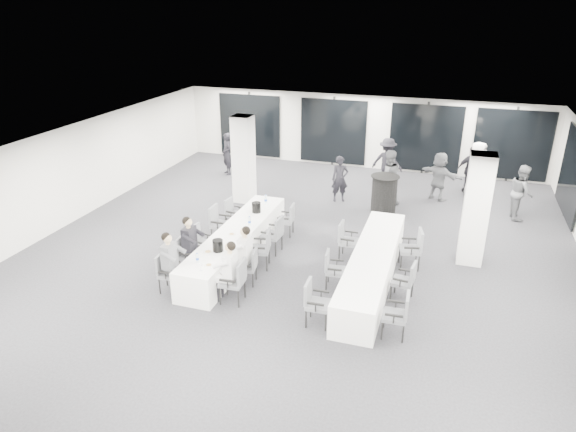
# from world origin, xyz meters

# --- Properties ---
(room) EXTENTS (14.04, 16.04, 2.84)m
(room) POSITION_xyz_m (0.89, 1.11, 1.39)
(room) COLOR black
(room) RESTS_ON ground
(column_left) EXTENTS (0.60, 0.60, 2.80)m
(column_left) POSITION_xyz_m (-2.80, 3.20, 1.40)
(column_left) COLOR silver
(column_left) RESTS_ON floor
(column_right) EXTENTS (0.60, 0.60, 2.80)m
(column_right) POSITION_xyz_m (4.20, 1.00, 1.40)
(column_right) COLOR silver
(column_right) RESTS_ON floor
(banquet_table_main) EXTENTS (0.90, 5.00, 0.75)m
(banquet_table_main) POSITION_xyz_m (-1.46, -0.59, 0.38)
(banquet_table_main) COLOR white
(banquet_table_main) RESTS_ON floor
(banquet_table_side) EXTENTS (0.90, 5.00, 0.75)m
(banquet_table_side) POSITION_xyz_m (2.03, -0.78, 0.38)
(banquet_table_side) COLOR white
(banquet_table_side) RESTS_ON floor
(cocktail_table) EXTENTS (0.87, 0.87, 1.20)m
(cocktail_table) POSITION_xyz_m (1.67, 3.51, 0.61)
(cocktail_table) COLOR black
(cocktail_table) RESTS_ON floor
(chair_main_left_near) EXTENTS (0.50, 0.54, 0.90)m
(chair_main_left_near) POSITION_xyz_m (-2.29, -2.60, 0.51)
(chair_main_left_near) COLOR #505357
(chair_main_left_near) RESTS_ON floor
(chair_main_left_second) EXTENTS (0.48, 0.53, 0.91)m
(chair_main_left_second) POSITION_xyz_m (-2.29, -1.66, 0.52)
(chair_main_left_second) COLOR #505357
(chair_main_left_second) RESTS_ON floor
(chair_main_left_mid) EXTENTS (0.52, 0.56, 0.92)m
(chair_main_left_mid) POSITION_xyz_m (-2.29, -0.99, 0.52)
(chair_main_left_mid) COLOR #505357
(chair_main_left_mid) RESTS_ON floor
(chair_main_left_fourth) EXTENTS (0.51, 0.57, 1.00)m
(chair_main_left_fourth) POSITION_xyz_m (-2.30, 0.15, 0.57)
(chair_main_left_fourth) COLOR #505357
(chair_main_left_fourth) RESTS_ON floor
(chair_main_left_far) EXTENTS (0.49, 0.53, 0.87)m
(chair_main_left_far) POSITION_xyz_m (-2.28, 1.08, 0.50)
(chair_main_left_far) COLOR #505357
(chair_main_left_far) RESTS_ON floor
(chair_main_right_near) EXTENTS (0.53, 0.59, 1.00)m
(chair_main_right_near) POSITION_xyz_m (-0.62, -2.56, 0.57)
(chair_main_right_near) COLOR #505357
(chair_main_right_near) RESTS_ON floor
(chair_main_right_second) EXTENTS (0.49, 0.53, 0.86)m
(chair_main_right_second) POSITION_xyz_m (-0.63, -1.73, 0.49)
(chair_main_right_second) COLOR #505357
(chair_main_right_second) RESTS_ON floor
(chair_main_right_mid) EXTENTS (0.59, 0.62, 0.98)m
(chair_main_right_mid) POSITION_xyz_m (-0.62, -0.90, 0.56)
(chair_main_right_mid) COLOR #505357
(chair_main_right_mid) RESTS_ON floor
(chair_main_right_fourth) EXTENTS (0.53, 0.58, 0.99)m
(chair_main_right_fourth) POSITION_xyz_m (-0.62, -0.06, 0.56)
(chair_main_right_fourth) COLOR #505357
(chair_main_right_fourth) RESTS_ON floor
(chair_main_right_far) EXTENTS (0.49, 0.54, 0.90)m
(chair_main_right_far) POSITION_xyz_m (-0.63, 1.07, 0.52)
(chair_main_right_far) COLOR #505357
(chair_main_right_far) RESTS_ON floor
(chair_side_left_near) EXTENTS (0.50, 0.55, 0.95)m
(chair_side_left_near) POSITION_xyz_m (1.20, -2.82, 0.54)
(chair_side_left_near) COLOR #505357
(chair_side_left_near) RESTS_ON floor
(chair_side_left_mid) EXTENTS (0.49, 0.53, 0.88)m
(chair_side_left_mid) POSITION_xyz_m (1.21, -1.30, 0.50)
(chair_side_left_mid) COLOR #505357
(chair_side_left_mid) RESTS_ON floor
(chair_side_left_far) EXTENTS (0.49, 0.55, 0.96)m
(chair_side_left_far) POSITION_xyz_m (1.20, 0.22, 0.55)
(chair_side_left_far) COLOR #505357
(chair_side_left_far) RESTS_ON floor
(chair_side_right_near) EXTENTS (0.50, 0.55, 0.95)m
(chair_side_right_near) POSITION_xyz_m (2.87, -2.74, 0.54)
(chair_side_right_near) COLOR #505357
(chair_side_right_near) RESTS_ON floor
(chair_side_right_mid) EXTENTS (0.51, 0.56, 0.91)m
(chair_side_right_mid) POSITION_xyz_m (2.86, -1.35, 0.52)
(chair_side_right_mid) COLOR #505357
(chair_side_right_mid) RESTS_ON floor
(chair_side_right_far) EXTENTS (0.60, 0.63, 1.00)m
(chair_side_right_far) POSITION_xyz_m (2.87, 0.22, 0.57)
(chair_side_right_far) COLOR #505357
(chair_side_right_far) RESTS_ON floor
(seated_guest_a) EXTENTS (0.50, 0.38, 1.44)m
(seated_guest_a) POSITION_xyz_m (-2.13, -2.59, 0.81)
(seated_guest_a) COLOR #53555A
(seated_guest_a) RESTS_ON floor
(seated_guest_b) EXTENTS (0.50, 0.38, 1.44)m
(seated_guest_b) POSITION_xyz_m (-2.13, -1.66, 0.81)
(seated_guest_b) COLOR black
(seated_guest_b) RESTS_ON floor
(seated_guest_c) EXTENTS (0.50, 0.38, 1.44)m
(seated_guest_c) POSITION_xyz_m (-0.79, -2.56, 0.81)
(seated_guest_c) COLOR silver
(seated_guest_c) RESTS_ON floor
(seated_guest_d) EXTENTS (0.50, 0.38, 1.44)m
(seated_guest_d) POSITION_xyz_m (-0.79, -1.74, 0.81)
(seated_guest_d) COLOR silver
(seated_guest_d) RESTS_ON floor
(standing_guest_a) EXTENTS (0.77, 0.71, 1.70)m
(standing_guest_a) POSITION_xyz_m (0.15, 4.13, 0.85)
(standing_guest_a) COLOR black
(standing_guest_a) RESTS_ON floor
(standing_guest_b) EXTENTS (1.14, 0.96, 2.03)m
(standing_guest_b) POSITION_xyz_m (1.66, 4.33, 1.01)
(standing_guest_b) COLOR #53555A
(standing_guest_b) RESTS_ON floor
(standing_guest_c) EXTENTS (1.33, 0.84, 1.91)m
(standing_guest_c) POSITION_xyz_m (1.37, 6.24, 0.95)
(standing_guest_c) COLOR black
(standing_guest_c) RESTS_ON floor
(standing_guest_d) EXTENTS (1.17, 0.80, 1.82)m
(standing_guest_d) POSITION_xyz_m (4.19, 6.29, 0.91)
(standing_guest_d) COLOR black
(standing_guest_d) RESTS_ON floor
(standing_guest_e) EXTENTS (0.79, 1.11, 2.11)m
(standing_guest_e) POSITION_xyz_m (4.33, 5.93, 1.05)
(standing_guest_e) COLOR silver
(standing_guest_e) RESTS_ON floor
(standing_guest_f) EXTENTS (1.76, 1.40, 1.82)m
(standing_guest_f) POSITION_xyz_m (3.19, 5.24, 0.91)
(standing_guest_f) COLOR #53555A
(standing_guest_f) RESTS_ON floor
(standing_guest_g) EXTENTS (0.83, 0.83, 1.77)m
(standing_guest_g) POSITION_xyz_m (-4.49, 5.60, 0.89)
(standing_guest_g) COLOR black
(standing_guest_g) RESTS_ON floor
(standing_guest_h) EXTENTS (0.66, 0.97, 1.87)m
(standing_guest_h) POSITION_xyz_m (5.59, 4.39, 0.94)
(standing_guest_h) COLOR #53555A
(standing_guest_h) RESTS_ON floor
(ice_bucket_near) EXTENTS (0.25, 0.25, 0.28)m
(ice_bucket_near) POSITION_xyz_m (-1.38, -1.79, 0.89)
(ice_bucket_near) COLOR black
(ice_bucket_near) RESTS_ON banquet_table_main
(ice_bucket_far) EXTENTS (0.25, 0.25, 0.28)m
(ice_bucket_far) POSITION_xyz_m (-1.39, 0.67, 0.89)
(ice_bucket_far) COLOR black
(ice_bucket_far) RESTS_ON banquet_table_main
(water_bottle_a) EXTENTS (0.07, 0.07, 0.21)m
(water_bottle_a) POSITION_xyz_m (-1.58, -2.43, 0.86)
(water_bottle_a) COLOR silver
(water_bottle_a) RESTS_ON banquet_table_main
(water_bottle_b) EXTENTS (0.07, 0.07, 0.23)m
(water_bottle_b) POSITION_xyz_m (-1.25, -0.20, 0.86)
(water_bottle_b) COLOR silver
(water_bottle_b) RESTS_ON banquet_table_main
(water_bottle_c) EXTENTS (0.08, 0.08, 0.24)m
(water_bottle_c) POSITION_xyz_m (-1.38, 1.37, 0.87)
(water_bottle_c) COLOR silver
(water_bottle_c) RESTS_ON banquet_table_main
(plate_a) EXTENTS (0.22, 0.22, 0.03)m
(plate_a) POSITION_xyz_m (-1.58, -1.92, 0.76)
(plate_a) COLOR white
(plate_a) RESTS_ON banquet_table_main
(plate_b) EXTENTS (0.19, 0.19, 0.03)m
(plate_b) POSITION_xyz_m (-1.28, -2.50, 0.76)
(plate_b) COLOR white
(plate_b) RESTS_ON banquet_table_main
(plate_c) EXTENTS (0.19, 0.19, 0.03)m
(plate_c) POSITION_xyz_m (-1.45, -0.87, 0.76)
(plate_c) COLOR white
(plate_c) RESTS_ON banquet_table_main
(wine_glass) EXTENTS (0.07, 0.07, 0.18)m
(wine_glass) POSITION_xyz_m (-1.33, -2.76, 0.88)
(wine_glass) COLOR silver
(wine_glass) RESTS_ON banquet_table_main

